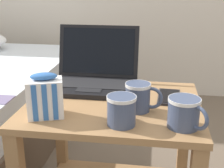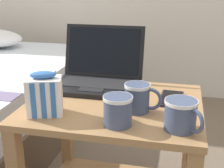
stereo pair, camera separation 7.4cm
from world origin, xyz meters
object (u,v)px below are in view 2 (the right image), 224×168
(snack_bag, at_px, (44,95))
(cell_phone, at_px, (171,98))
(mug_front_left, at_px, (181,114))
(mug_front_right, at_px, (138,96))
(mug_mid_center, at_px, (117,109))
(laptop, at_px, (98,74))

(snack_bag, height_order, cell_phone, snack_bag)
(mug_front_left, height_order, mug_front_right, mug_front_right)
(mug_front_left, xyz_separation_m, mug_mid_center, (-0.18, -0.01, 0.00))
(laptop, height_order, mug_mid_center, laptop)
(laptop, relative_size, mug_front_left, 3.00)
(mug_mid_center, distance_m, cell_phone, 0.28)
(mug_front_right, height_order, snack_bag, snack_bag)
(mug_front_right, height_order, mug_mid_center, mug_front_right)
(laptop, distance_m, cell_phone, 0.31)
(mug_front_left, xyz_separation_m, snack_bag, (-0.42, 0.02, 0.02))
(cell_phone, bearing_deg, snack_bag, -151.08)
(mug_front_right, bearing_deg, mug_mid_center, -112.44)
(snack_bag, bearing_deg, mug_front_left, -2.15)
(cell_phone, bearing_deg, mug_front_left, -81.13)
(mug_front_right, bearing_deg, snack_bag, -162.97)
(mug_front_left, bearing_deg, laptop, 135.44)
(cell_phone, bearing_deg, laptop, 161.90)
(mug_mid_center, bearing_deg, laptop, 113.94)
(mug_front_left, relative_size, snack_bag, 0.79)
(mug_front_right, xyz_separation_m, snack_bag, (-0.28, -0.09, 0.01))
(laptop, xyz_separation_m, mug_mid_center, (0.15, -0.33, 0.00))
(mug_front_right, bearing_deg, laptop, 130.89)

